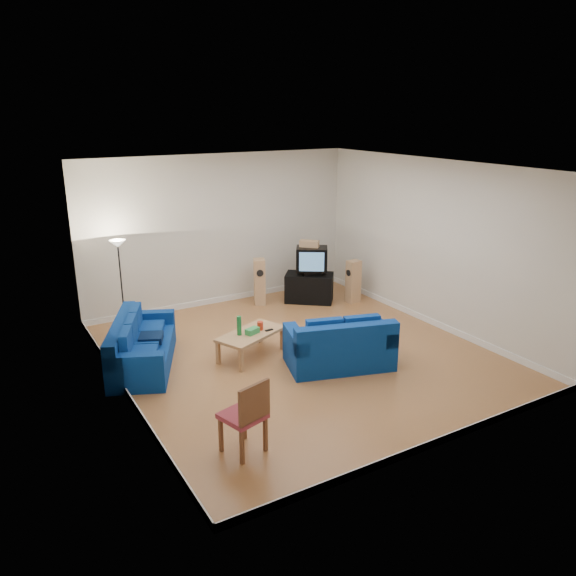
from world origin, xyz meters
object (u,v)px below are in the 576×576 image
sofa_loveseat (340,348)px  coffee_table (251,335)px  sofa_three_seat (140,349)px  tv_stand (309,288)px  television (312,259)px

sofa_loveseat → coffee_table: 1.54m
sofa_three_seat → tv_stand: (4.16, 1.35, 0.02)m
sofa_three_seat → tv_stand: sofa_three_seat is taller
coffee_table → television: (2.44, 1.91, 0.59)m
coffee_table → television: 3.15m
coffee_table → television: bearing=38.0°
sofa_three_seat → television: bearing=131.2°
sofa_loveseat → coffee_table: sofa_loveseat is taller
sofa_loveseat → coffee_table: size_ratio=1.40×
coffee_table → sofa_three_seat: bearing=161.1°
tv_stand → coffee_table: bearing=-102.3°
sofa_three_seat → coffee_table: bearing=95.0°
tv_stand → television: size_ratio=1.25×
sofa_loveseat → coffee_table: (-1.08, 1.09, 0.07)m
coffee_table → tv_stand: bearing=38.9°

